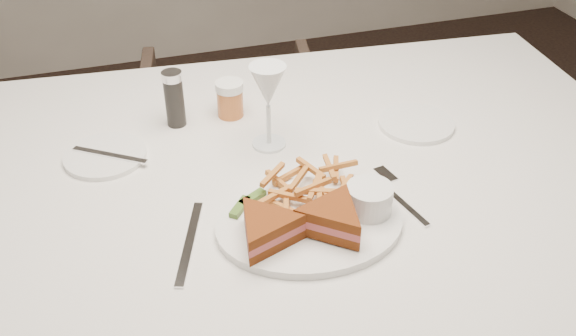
{
  "coord_description": "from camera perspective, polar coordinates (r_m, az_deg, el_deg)",
  "views": [
    {
      "loc": [
        -0.17,
        -0.61,
        1.46
      ],
      "look_at": [
        0.1,
        0.28,
        0.8
      ],
      "focal_mm": 40.0,
      "sensor_mm": 36.0,
      "label": 1
    }
  ],
  "objects": [
    {
      "name": "table",
      "position": [
        1.47,
        -0.6,
        -12.55
      ],
      "size": [
        1.61,
        1.15,
        0.75
      ],
      "primitive_type": "cube",
      "rotation": [
        0.0,
        0.0,
        -0.09
      ],
      "color": "silver",
      "rests_on": "ground"
    },
    {
      "name": "chair_far",
      "position": [
        2.17,
        -4.98,
        2.64
      ],
      "size": [
        0.66,
        0.63,
        0.59
      ],
      "primitive_type": "imported",
      "rotation": [
        0.0,
        0.0,
        2.96
      ],
      "color": "#47362B",
      "rests_on": "ground"
    },
    {
      "name": "table_setting",
      "position": [
        1.14,
        0.23,
        -0.88
      ],
      "size": [
        0.8,
        0.59,
        0.18
      ],
      "color": "white",
      "rests_on": "table"
    }
  ]
}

